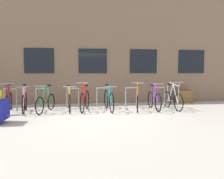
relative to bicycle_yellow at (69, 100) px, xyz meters
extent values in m
plane|color=#B2ADA0|center=(0.95, -1.44, -0.38)|extent=(42.00, 42.00, 0.00)
cube|color=#7A604C|center=(0.95, 4.94, 2.97)|extent=(28.00, 6.35, 6.70)
cube|color=black|center=(-1.45, 1.74, 1.59)|extent=(1.30, 0.04, 1.12)
cube|color=black|center=(0.95, 1.74, 1.59)|extent=(1.30, 0.04, 1.12)
cube|color=black|center=(3.35, 1.74, 1.59)|extent=(1.30, 0.04, 1.12)
cube|color=black|center=(5.75, 1.74, 1.59)|extent=(1.30, 0.04, 1.12)
cylinder|color=gray|center=(-2.53, 0.46, 0.02)|extent=(0.05, 0.05, 0.81)
cylinder|color=gray|center=(-2.06, 0.46, 0.02)|extent=(0.05, 0.05, 0.81)
cylinder|color=gray|center=(-2.30, 0.46, 0.43)|extent=(0.46, 0.05, 0.05)
cylinder|color=gray|center=(-1.33, 0.46, 0.02)|extent=(0.05, 0.05, 0.81)
cylinder|color=gray|center=(-0.86, 0.46, 0.02)|extent=(0.05, 0.05, 0.81)
cylinder|color=gray|center=(-1.10, 0.46, 0.43)|extent=(0.46, 0.05, 0.05)
cylinder|color=gray|center=(-0.13, 0.46, 0.02)|extent=(0.05, 0.05, 0.81)
cylinder|color=gray|center=(0.34, 0.46, 0.02)|extent=(0.05, 0.05, 0.81)
cylinder|color=gray|center=(0.10, 0.46, 0.43)|extent=(0.46, 0.05, 0.05)
cylinder|color=gray|center=(1.07, 0.46, 0.02)|extent=(0.05, 0.05, 0.81)
cylinder|color=gray|center=(1.54, 0.46, 0.02)|extent=(0.05, 0.05, 0.81)
cylinder|color=gray|center=(1.30, 0.46, 0.43)|extent=(0.46, 0.05, 0.05)
cylinder|color=gray|center=(2.27, 0.46, 0.02)|extent=(0.05, 0.05, 0.81)
cylinder|color=gray|center=(2.74, 0.46, 0.02)|extent=(0.05, 0.05, 0.81)
cylinder|color=gray|center=(2.50, 0.46, 0.43)|extent=(0.46, 0.05, 0.05)
cylinder|color=gray|center=(3.47, 0.46, 0.02)|extent=(0.05, 0.05, 0.81)
cylinder|color=gray|center=(3.94, 0.46, 0.02)|extent=(0.05, 0.05, 0.81)
cylinder|color=gray|center=(3.70, 0.46, 0.43)|extent=(0.46, 0.05, 0.05)
torus|color=black|center=(-0.06, 0.54, -0.05)|extent=(0.11, 0.71, 0.71)
torus|color=black|center=(0.06, -0.54, -0.05)|extent=(0.11, 0.71, 0.71)
cylinder|color=yellow|center=(0.03, -0.25, 0.22)|extent=(0.09, 0.52, 0.65)
cylinder|color=yellow|center=(-0.02, 0.18, 0.20)|extent=(0.08, 0.40, 0.63)
cylinder|color=yellow|center=(0.01, -0.07, 0.52)|extent=(0.13, 0.86, 0.06)
cylinder|color=yellow|center=(-0.03, 0.27, -0.07)|extent=(0.08, 0.55, 0.07)
cylinder|color=yellow|center=(-0.05, 0.45, 0.23)|extent=(0.05, 0.20, 0.56)
cylinder|color=yellow|center=(0.06, -0.52, 0.24)|extent=(0.04, 0.08, 0.59)
cube|color=black|center=(-0.04, 0.36, 0.54)|extent=(0.12, 0.21, 0.06)
cylinder|color=gray|center=(0.05, -0.49, 0.56)|extent=(0.44, 0.07, 0.03)
torus|color=black|center=(2.74, 0.38, -0.08)|extent=(0.19, 0.64, 0.65)
torus|color=black|center=(2.50, -0.66, -0.08)|extent=(0.19, 0.64, 0.65)
cylinder|color=orange|center=(2.56, -0.38, 0.26)|extent=(0.15, 0.51, 0.80)
cylinder|color=orange|center=(2.66, 0.03, 0.20)|extent=(0.12, 0.38, 0.66)
cylinder|color=orange|center=(2.60, -0.20, 0.59)|extent=(0.23, 0.83, 0.17)
cylinder|color=orange|center=(2.68, 0.12, -0.10)|extent=(0.15, 0.53, 0.07)
cylinder|color=orange|center=(2.72, 0.29, 0.22)|extent=(0.07, 0.20, 0.61)
cylinder|color=orange|center=(2.50, -0.64, 0.29)|extent=(0.05, 0.08, 0.73)
cube|color=black|center=(2.70, 0.20, 0.55)|extent=(0.14, 0.22, 0.06)
cylinder|color=gray|center=(2.51, -0.61, 0.68)|extent=(0.43, 0.13, 0.03)
torus|color=black|center=(-0.72, 0.31, -0.08)|extent=(0.19, 0.64, 0.64)
torus|color=black|center=(-0.95, -0.66, -0.08)|extent=(0.19, 0.64, 0.64)
cylinder|color=#1E7238|center=(-0.89, -0.40, 0.22)|extent=(0.15, 0.47, 0.71)
cylinder|color=#1E7238|center=(-0.80, -0.02, 0.21)|extent=(0.12, 0.35, 0.68)
cylinder|color=#1E7238|center=(-0.85, -0.24, 0.55)|extent=(0.21, 0.75, 0.06)
cylinder|color=#1E7238|center=(-0.78, 0.06, -0.10)|extent=(0.14, 0.49, 0.07)
cylinder|color=#1E7238|center=(-0.74, 0.22, 0.23)|extent=(0.07, 0.20, 0.63)
cylinder|color=#1E7238|center=(-0.95, -0.64, 0.24)|extent=(0.05, 0.08, 0.65)
cube|color=black|center=(-0.76, 0.13, 0.57)|extent=(0.14, 0.22, 0.06)
cylinder|color=gray|center=(-0.94, -0.61, 0.59)|extent=(0.43, 0.13, 0.03)
torus|color=black|center=(-2.29, 0.48, -0.06)|extent=(0.19, 0.69, 0.69)
torus|color=black|center=(-2.09, -0.47, -0.06)|extent=(0.19, 0.69, 0.69)
cylinder|color=maroon|center=(-2.15, -0.20, 0.27)|extent=(0.13, 0.46, 0.77)
cylinder|color=maroon|center=(-2.22, 0.16, 0.25)|extent=(0.11, 0.34, 0.72)
cylinder|color=maroon|center=(-2.18, -0.06, 0.62)|extent=(0.19, 0.73, 0.08)
cylinder|color=maroon|center=(-2.24, 0.24, -0.08)|extent=(0.13, 0.48, 0.07)
cylinder|color=maroon|center=(-2.28, 0.39, 0.27)|extent=(0.07, 0.20, 0.66)
cylinder|color=maroon|center=(-2.09, -0.44, 0.30)|extent=(0.04, 0.08, 0.70)
cube|color=black|center=(-2.26, 0.31, 0.63)|extent=(0.14, 0.22, 0.06)
cylinder|color=gray|center=(-2.10, -0.42, 0.68)|extent=(0.44, 0.12, 0.03)
torus|color=black|center=(4.00, 0.33, -0.06)|extent=(0.10, 0.69, 0.69)
torus|color=black|center=(4.08, -0.63, -0.06)|extent=(0.10, 0.69, 0.69)
cylinder|color=#B7B7BC|center=(4.06, -0.36, 0.27)|extent=(0.08, 0.46, 0.78)
cylinder|color=#B7B7BC|center=(4.03, 0.00, 0.23)|extent=(0.06, 0.34, 0.68)
cylinder|color=#B7B7BC|center=(4.04, -0.21, 0.61)|extent=(0.10, 0.74, 0.13)
cylinder|color=#B7B7BC|center=(4.02, 0.09, -0.08)|extent=(0.07, 0.48, 0.07)
cylinder|color=#B7B7BC|center=(4.01, 0.24, 0.25)|extent=(0.04, 0.20, 0.63)
cylinder|color=#B7B7BC|center=(4.08, -0.60, 0.30)|extent=(0.03, 0.08, 0.72)
cube|color=black|center=(4.01, 0.15, 0.59)|extent=(0.12, 0.21, 0.06)
cylinder|color=gray|center=(4.08, -0.58, 0.69)|extent=(0.44, 0.06, 0.03)
torus|color=black|center=(1.45, 0.44, -0.02)|extent=(0.11, 0.76, 0.76)
torus|color=black|center=(1.55, -0.65, -0.02)|extent=(0.11, 0.76, 0.76)
cylinder|color=teal|center=(1.53, -0.35, 0.22)|extent=(0.08, 0.52, 0.62)
cylinder|color=teal|center=(1.49, 0.08, 0.23)|extent=(0.07, 0.40, 0.64)
cylinder|color=teal|center=(1.51, -0.17, 0.53)|extent=(0.12, 0.86, 0.06)
cylinder|color=teal|center=(1.48, 0.17, -0.05)|extent=(0.07, 0.55, 0.08)
cylinder|color=teal|center=(1.46, 0.35, 0.26)|extent=(0.04, 0.20, 0.57)
cylinder|color=teal|center=(1.55, -0.62, 0.25)|extent=(0.04, 0.08, 0.54)
cube|color=black|center=(1.47, 0.26, 0.57)|extent=(0.12, 0.21, 0.06)
cylinder|color=gray|center=(1.55, -0.60, 0.55)|extent=(0.44, 0.07, 0.03)
torus|color=black|center=(0.68, 0.44, -0.03)|extent=(0.18, 0.74, 0.75)
torus|color=black|center=(0.50, -0.52, -0.03)|extent=(0.18, 0.74, 0.75)
cylinder|color=red|center=(0.55, -0.25, 0.29)|extent=(0.12, 0.47, 0.76)
cylinder|color=red|center=(0.62, 0.11, 0.22)|extent=(0.10, 0.34, 0.62)
cylinder|color=red|center=(0.58, -0.10, 0.59)|extent=(0.17, 0.74, 0.17)
cylinder|color=red|center=(0.64, 0.20, -0.06)|extent=(0.11, 0.49, 0.08)
cylinder|color=red|center=(0.66, 0.35, 0.25)|extent=(0.06, 0.20, 0.56)
cylinder|color=red|center=(0.51, -0.49, 0.32)|extent=(0.04, 0.08, 0.69)
cube|color=black|center=(0.65, 0.26, 0.55)|extent=(0.13, 0.21, 0.06)
cylinder|color=gray|center=(0.51, -0.47, 0.69)|extent=(0.44, 0.11, 0.03)
torus|color=black|center=(-1.68, 0.29, -0.05)|extent=(0.17, 0.71, 0.71)
torus|color=black|center=(-1.49, -0.67, -0.05)|extent=(0.17, 0.71, 0.71)
cylinder|color=pink|center=(-1.55, -0.40, 0.22)|extent=(0.12, 0.47, 0.66)
cylinder|color=pink|center=(-1.62, -0.04, 0.23)|extent=(0.10, 0.34, 0.68)
cylinder|color=pink|center=(-1.57, -0.25, 0.55)|extent=(0.18, 0.74, 0.06)
cylinder|color=pink|center=(-1.63, 0.05, -0.07)|extent=(0.12, 0.49, 0.07)
cylinder|color=pink|center=(-1.66, 0.20, 0.26)|extent=(0.06, 0.20, 0.62)
cylinder|color=pink|center=(-1.50, -0.64, 0.25)|extent=(0.04, 0.08, 0.59)
cube|color=black|center=(-1.65, 0.11, 0.60)|extent=(0.14, 0.22, 0.06)
cylinder|color=gray|center=(-1.50, -0.62, 0.57)|extent=(0.44, 0.11, 0.03)
torus|color=black|center=(3.29, 0.33, -0.05)|extent=(0.05, 0.70, 0.70)
torus|color=black|center=(3.28, -0.65, -0.05)|extent=(0.05, 0.70, 0.70)
cylinder|color=#722D99|center=(3.28, -0.38, 0.26)|extent=(0.04, 0.47, 0.74)
cylinder|color=#722D99|center=(3.29, -0.01, 0.21)|extent=(0.04, 0.34, 0.64)
cylinder|color=#722D99|center=(3.28, -0.23, 0.57)|extent=(0.04, 0.76, 0.13)
cylinder|color=#722D99|center=(3.29, 0.08, -0.08)|extent=(0.03, 0.49, 0.07)
cylinder|color=#722D99|center=(3.29, 0.24, 0.24)|extent=(0.03, 0.20, 0.58)
cylinder|color=#722D99|center=(3.28, -0.63, 0.28)|extent=(0.03, 0.08, 0.67)
cube|color=black|center=(3.29, 0.15, 0.55)|extent=(0.10, 0.20, 0.06)
cylinder|color=gray|center=(3.28, -0.60, 0.65)|extent=(0.44, 0.03, 0.03)
cylinder|color=gray|center=(-1.34, -1.85, -0.15)|extent=(0.55, 0.04, 0.03)
cube|color=brown|center=(5.25, 1.41, -0.08)|extent=(0.70, 0.44, 0.60)
camera|label=1|loc=(0.69, -8.11, 1.08)|focal=33.86mm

